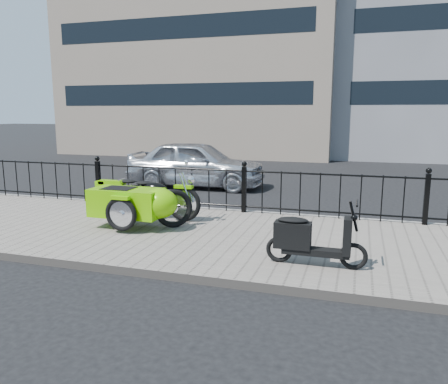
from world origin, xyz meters
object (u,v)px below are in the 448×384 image
(scooter, at_px, (309,240))
(spare_tire, at_px, (174,209))
(sedan_car, at_px, (196,164))
(motorcycle_sidecar, at_px, (139,201))

(scooter, bearing_deg, spare_tire, 153.55)
(scooter, height_order, sedan_car, sedan_car)
(motorcycle_sidecar, relative_size, spare_tire, 3.24)
(motorcycle_sidecar, distance_m, spare_tire, 0.65)
(motorcycle_sidecar, bearing_deg, scooter, -19.91)
(scooter, distance_m, spare_tire, 2.86)
(spare_tire, bearing_deg, sedan_car, 106.17)
(motorcycle_sidecar, bearing_deg, sedan_car, 98.94)
(motorcycle_sidecar, relative_size, scooter, 1.66)
(motorcycle_sidecar, bearing_deg, spare_tire, 10.72)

